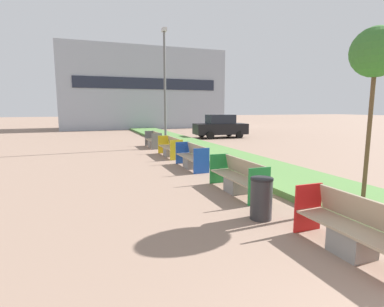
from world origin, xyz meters
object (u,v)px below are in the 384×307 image
object	(u,v)px
bench_green_frame	(238,179)
bench_yellow_frame	(170,149)
bench_red_frame	(354,233)
bench_grey_frame	(154,141)
street_lamp_post	(165,83)
parked_car_distant	(220,126)
sapling_tree_near	(376,54)
bench_blue_frame	(192,159)
litter_bin	(261,198)

from	to	relation	value
bench_green_frame	bench_yellow_frame	world-z (taller)	same
bench_yellow_frame	bench_red_frame	bearing A→B (deg)	-90.01
bench_grey_frame	street_lamp_post	xyz separation A→B (m)	(0.61, -0.54, 3.47)
street_lamp_post	parked_car_distant	size ratio (longest dim) A/B	1.59
parked_car_distant	sapling_tree_near	bearing A→B (deg)	-98.94
bench_green_frame	street_lamp_post	bearing A→B (deg)	86.52
bench_blue_frame	parked_car_distant	xyz separation A→B (m)	(6.39, 10.76, 0.54)
bench_blue_frame	parked_car_distant	distance (m)	12.53
litter_bin	street_lamp_post	xyz separation A→B (m)	(1.15, 12.05, 3.37)
litter_bin	parked_car_distant	bearing A→B (deg)	67.26
litter_bin	sapling_tree_near	world-z (taller)	sapling_tree_near
street_lamp_post	bench_yellow_frame	bearing A→B (deg)	-100.97
bench_red_frame	bench_grey_frame	distance (m)	14.48
parked_car_distant	bench_blue_frame	bearing A→B (deg)	-115.82
street_lamp_post	litter_bin	bearing A→B (deg)	-95.46
bench_blue_frame	sapling_tree_near	size ratio (longest dim) A/B	0.53
bench_green_frame	bench_yellow_frame	size ratio (longest dim) A/B	1.02
litter_bin	bench_green_frame	bearing A→B (deg)	75.05
bench_yellow_frame	sapling_tree_near	world-z (taller)	sapling_tree_near
bench_grey_frame	street_lamp_post	size ratio (longest dim) A/B	0.29
bench_yellow_frame	bench_grey_frame	bearing A→B (deg)	90.07
bench_red_frame	bench_blue_frame	xyz separation A→B (m)	(0.00, 7.67, 0.00)
bench_green_frame	litter_bin	distance (m)	2.10
bench_yellow_frame	sapling_tree_near	size ratio (longest dim) A/B	0.55
parked_car_distant	bench_grey_frame	bearing A→B (deg)	-143.42
bench_grey_frame	parked_car_distant	distance (m)	7.53
bench_yellow_frame	parked_car_distant	size ratio (longest dim) A/B	0.54
bench_red_frame	bench_green_frame	xyz separation A→B (m)	(0.00, 3.93, 0.01)
litter_bin	bench_grey_frame	bearing A→B (deg)	87.56
bench_green_frame	street_lamp_post	xyz separation A→B (m)	(0.61, 10.02, 3.46)
bench_red_frame	litter_bin	world-z (taller)	bench_red_frame
bench_green_frame	bench_blue_frame	distance (m)	3.74
bench_green_frame	parked_car_distant	size ratio (longest dim) A/B	0.55
bench_red_frame	street_lamp_post	bearing A→B (deg)	87.49
litter_bin	parked_car_distant	xyz separation A→B (m)	(6.93, 16.53, 0.45)
parked_car_distant	bench_red_frame	bearing A→B (deg)	-104.24
bench_red_frame	litter_bin	bearing A→B (deg)	105.84
bench_blue_frame	sapling_tree_near	world-z (taller)	sapling_tree_near
bench_yellow_frame	street_lamp_post	world-z (taller)	street_lamp_post
bench_red_frame	bench_grey_frame	world-z (taller)	same
parked_car_distant	bench_yellow_frame	bearing A→B (deg)	-125.05
bench_blue_frame	bench_red_frame	bearing A→B (deg)	-90.01
bench_yellow_frame	bench_green_frame	bearing A→B (deg)	-90.00
bench_grey_frame	parked_car_distant	size ratio (longest dim) A/B	0.46
bench_blue_frame	sapling_tree_near	bearing A→B (deg)	-68.84
bench_red_frame	sapling_tree_near	world-z (taller)	sapling_tree_near
litter_bin	parked_car_distant	distance (m)	17.93
bench_green_frame	bench_grey_frame	bearing A→B (deg)	90.03
bench_red_frame	parked_car_distant	bearing A→B (deg)	70.87
bench_red_frame	bench_yellow_frame	xyz separation A→B (m)	(0.00, 10.80, 0.01)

